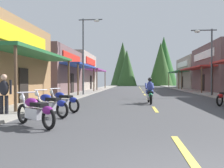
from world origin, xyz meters
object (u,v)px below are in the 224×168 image
(motorcycle_parked_left_2, at_px, (63,101))
(streetlamp_right, at_px, (208,52))
(motorcycle_parked_left_0, at_px, (35,111))
(motorcycle_parked_left_1, at_px, (50,104))
(streetlamp_left, at_px, (87,46))
(rider_cruising_lead, at_px, (150,93))
(pedestrian_browsing, at_px, (4,92))

(motorcycle_parked_left_2, bearing_deg, streetlamp_right, -98.42)
(motorcycle_parked_left_0, bearing_deg, motorcycle_parked_left_2, -48.90)
(streetlamp_right, bearing_deg, motorcycle_parked_left_2, -130.81)
(motorcycle_parked_left_2, bearing_deg, motorcycle_parked_left_1, 120.55)
(motorcycle_parked_left_0, xyz_separation_m, motorcycle_parked_left_2, (-0.22, 3.58, 0.00))
(streetlamp_left, relative_size, motorcycle_parked_left_2, 3.73)
(motorcycle_parked_left_0, height_order, rider_cruising_lead, rider_cruising_lead)
(streetlamp_right, xyz_separation_m, motorcycle_parked_left_1, (-9.49, -12.50, -3.33))
(streetlamp_left, xyz_separation_m, rider_cruising_lead, (5.22, -6.84, -3.79))
(motorcycle_parked_left_1, bearing_deg, pedestrian_browsing, 39.90)
(streetlamp_right, bearing_deg, motorcycle_parked_left_0, -122.43)
(motorcycle_parked_left_0, xyz_separation_m, motorcycle_parked_left_1, (-0.27, 2.00, 0.00))
(motorcycle_parked_left_0, bearing_deg, motorcycle_parked_left_1, -44.70)
(rider_cruising_lead, bearing_deg, motorcycle_parked_left_2, 133.23)
(streetlamp_left, relative_size, pedestrian_browsing, 4.24)
(rider_cruising_lead, bearing_deg, motorcycle_parked_left_0, 151.26)
(pedestrian_browsing, bearing_deg, motorcycle_parked_left_0, 32.05)
(streetlamp_right, distance_m, rider_cruising_lead, 9.18)
(streetlamp_left, height_order, pedestrian_browsing, streetlamp_left)
(streetlamp_right, distance_m, motorcycle_parked_left_1, 16.05)
(motorcycle_parked_left_2, distance_m, rider_cruising_lead, 5.85)
(streetlamp_left, distance_m, rider_cruising_lead, 9.40)
(motorcycle_parked_left_1, bearing_deg, rider_cruising_lead, -94.40)
(rider_cruising_lead, xyz_separation_m, pedestrian_browsing, (-5.86, -5.97, 0.29))
(streetlamp_right, height_order, rider_cruising_lead, streetlamp_right)
(motorcycle_parked_left_1, xyz_separation_m, rider_cruising_lead, (4.17, 5.72, 0.17))
(streetlamp_right, bearing_deg, pedestrian_browsing, -131.26)
(motorcycle_parked_left_0, xyz_separation_m, rider_cruising_lead, (3.90, 7.73, 0.17))
(streetlamp_left, height_order, motorcycle_parked_left_1, streetlamp_left)
(motorcycle_parked_left_2, height_order, rider_cruising_lead, rider_cruising_lead)
(motorcycle_parked_left_0, distance_m, pedestrian_browsing, 2.68)
(streetlamp_left, xyz_separation_m, motorcycle_parked_left_1, (1.05, -12.56, -3.96))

